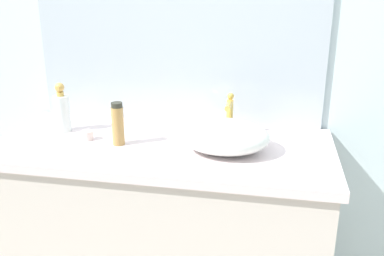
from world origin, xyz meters
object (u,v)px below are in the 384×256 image
(soap_dispenser, at_px, (62,111))
(lotion_bottle, at_px, (118,124))
(candle_jar, at_px, (88,135))
(sink_basin, at_px, (225,136))

(soap_dispenser, height_order, lotion_bottle, soap_dispenser)
(lotion_bottle, height_order, candle_jar, lotion_bottle)
(sink_basin, height_order, lotion_bottle, lotion_bottle)
(lotion_bottle, bearing_deg, candle_jar, 170.53)
(lotion_bottle, bearing_deg, soap_dispenser, 159.92)
(candle_jar, bearing_deg, lotion_bottle, -9.47)
(sink_basin, relative_size, candle_jar, 7.33)
(candle_jar, bearing_deg, soap_dispenser, 150.82)
(soap_dispenser, bearing_deg, lotion_bottle, -20.08)
(soap_dispenser, distance_m, lotion_bottle, 0.31)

